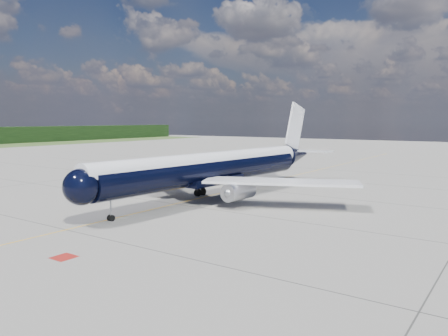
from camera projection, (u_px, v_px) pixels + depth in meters
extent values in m
plane|color=gray|center=(259.00, 184.00, 68.35)|extent=(320.00, 320.00, 0.00)
cube|color=#FFB40D|center=(242.00, 188.00, 64.27)|extent=(0.16, 160.00, 0.01)
cube|color=maroon|center=(64.00, 257.00, 31.85)|extent=(1.60, 1.60, 0.01)
cylinder|color=black|center=(210.00, 170.00, 54.34)|extent=(6.03, 34.62, 3.45)
sphere|color=black|center=(81.00, 187.00, 40.36)|extent=(3.70, 3.70, 3.45)
cone|color=black|center=(296.00, 155.00, 70.71)|extent=(3.91, 6.59, 3.45)
cylinder|color=white|center=(210.00, 163.00, 54.24)|extent=(5.41, 36.38, 2.69)
cube|color=black|center=(80.00, 182.00, 40.16)|extent=(2.25, 1.25, 0.50)
cube|color=white|center=(165.00, 170.00, 61.45)|extent=(17.14, 13.14, 0.29)
cube|color=white|center=(281.00, 182.00, 49.50)|extent=(17.77, 11.15, 0.29)
cube|color=black|center=(210.00, 180.00, 54.48)|extent=(4.48, 9.33, 0.91)
cylinder|color=silver|center=(167.00, 182.00, 56.84)|extent=(2.34, 4.31, 2.03)
cylinder|color=silver|center=(239.00, 191.00, 49.45)|extent=(2.34, 4.31, 2.03)
sphere|color=gray|center=(156.00, 183.00, 55.38)|extent=(1.07, 1.07, 1.00)
sphere|color=gray|center=(228.00, 193.00, 47.98)|extent=(1.07, 1.07, 1.00)
cube|color=white|center=(168.00, 176.00, 56.91)|extent=(0.42, 2.91, 1.00)
cube|color=white|center=(240.00, 185.00, 49.51)|extent=(0.42, 2.91, 1.00)
cube|color=white|center=(295.00, 126.00, 69.85)|extent=(0.72, 5.76, 7.73)
cube|color=white|center=(296.00, 150.00, 70.63)|extent=(11.98, 3.78, 0.20)
cylinder|color=gray|center=(111.00, 210.00, 43.10)|extent=(0.18, 0.18, 1.90)
cylinder|color=black|center=(110.00, 218.00, 43.30)|extent=(0.21, 0.65, 0.63)
cylinder|color=black|center=(112.00, 218.00, 43.07)|extent=(0.21, 0.65, 0.63)
cylinder|color=gray|center=(200.00, 187.00, 57.49)|extent=(0.25, 0.25, 1.72)
cylinder|color=gray|center=(235.00, 191.00, 53.85)|extent=(0.25, 0.25, 1.72)
cylinder|color=black|center=(198.00, 193.00, 57.19)|extent=(0.48, 1.03, 1.00)
cylinder|color=black|center=(203.00, 192.00, 57.96)|extent=(0.48, 1.03, 1.00)
cylinder|color=black|center=(232.00, 197.00, 53.55)|extent=(0.48, 1.03, 1.00)
cylinder|color=black|center=(237.00, 196.00, 54.32)|extent=(0.48, 1.03, 1.00)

